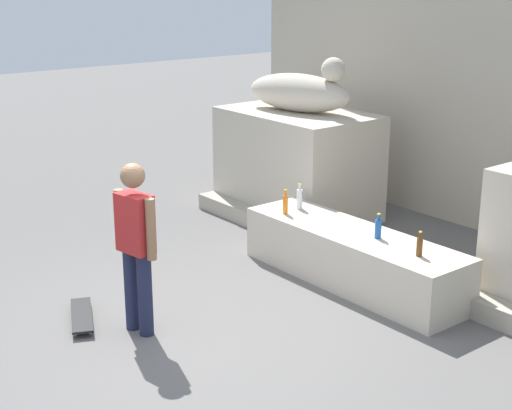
# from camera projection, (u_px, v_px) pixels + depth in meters

# --- Properties ---
(ground_plane) EXTENTS (40.00, 40.00, 0.00)m
(ground_plane) POSITION_uv_depth(u_px,v_px,m) (195.00, 336.00, 7.28)
(ground_plane) COLOR #605E5B
(pedestal_left) EXTENTS (2.14, 1.39, 1.47)m
(pedestal_left) POSITION_uv_depth(u_px,v_px,m) (297.00, 163.00, 10.76)
(pedestal_left) COLOR beige
(pedestal_left) RESTS_ON ground_plane
(statue_reclining_left) EXTENTS (1.69, 0.92, 0.78)m
(statue_reclining_left) POSITION_uv_depth(u_px,v_px,m) (301.00, 91.00, 10.44)
(statue_reclining_left) COLOR beige
(statue_reclining_left) RESTS_ON pedestal_left
(ledge_block) EXTENTS (2.81, 0.77, 0.60)m
(ledge_block) POSITION_uv_depth(u_px,v_px,m) (352.00, 257.00, 8.45)
(ledge_block) COLOR beige
(ledge_block) RESTS_ON ground_plane
(skater) EXTENTS (0.53, 0.25, 1.67)m
(skater) POSITION_uv_depth(u_px,v_px,m) (136.00, 241.00, 7.11)
(skater) COLOR #1E233F
(skater) RESTS_ON ground_plane
(skateboard) EXTENTS (0.81, 0.51, 0.08)m
(skateboard) POSITION_uv_depth(u_px,v_px,m) (82.00, 315.00, 7.57)
(skateboard) COLOR black
(skateboard) RESTS_ON ground_plane
(bottle_orange) EXTENTS (0.06, 0.06, 0.30)m
(bottle_orange) POSITION_uv_depth(u_px,v_px,m) (285.00, 204.00, 8.93)
(bottle_orange) COLOR orange
(bottle_orange) RESTS_ON ledge_block
(bottle_blue) EXTENTS (0.07, 0.07, 0.28)m
(bottle_blue) POSITION_uv_depth(u_px,v_px,m) (378.00, 228.00, 8.11)
(bottle_blue) COLOR #194C99
(bottle_blue) RESTS_ON ledge_block
(bottle_clear) EXTENTS (0.07, 0.07, 0.31)m
(bottle_clear) POSITION_uv_depth(u_px,v_px,m) (299.00, 198.00, 9.12)
(bottle_clear) COLOR silver
(bottle_clear) RESTS_ON ledge_block
(bottle_brown) EXTENTS (0.06, 0.06, 0.26)m
(bottle_brown) POSITION_uv_depth(u_px,v_px,m) (420.00, 246.00, 7.61)
(bottle_brown) COLOR #593314
(bottle_brown) RESTS_ON ledge_block
(stair_step) EXTENTS (6.74, 0.50, 0.22)m
(stair_step) POSITION_uv_depth(u_px,v_px,m) (382.00, 263.00, 8.80)
(stair_step) COLOR #A9A08F
(stair_step) RESTS_ON ground_plane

